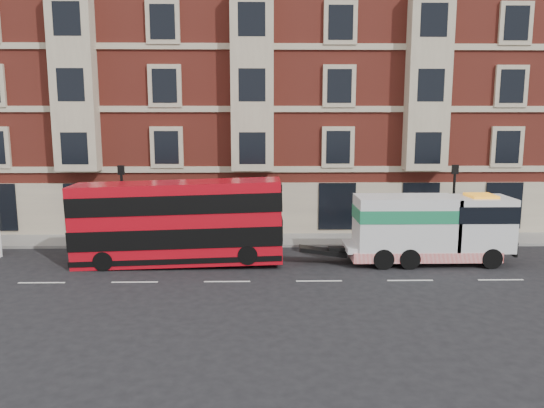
# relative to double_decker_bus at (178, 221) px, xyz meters

# --- Properties ---
(ground) EXTENTS (120.00, 120.00, 0.00)m
(ground) POSITION_rel_double_decker_bus_xyz_m (2.50, -2.77, -2.13)
(ground) COLOR black
(ground) RESTS_ON ground
(sidewalk) EXTENTS (90.00, 3.00, 0.15)m
(sidewalk) POSITION_rel_double_decker_bus_xyz_m (2.50, 4.73, -2.05)
(sidewalk) COLOR slate
(sidewalk) RESTS_ON ground
(victorian_terrace) EXTENTS (45.00, 12.00, 20.40)m
(victorian_terrace) POSITION_rel_double_decker_bus_xyz_m (3.00, 12.23, 7.94)
(victorian_terrace) COLOR maroon
(victorian_terrace) RESTS_ON ground
(lamp_post_west) EXTENTS (0.35, 0.15, 4.35)m
(lamp_post_west) POSITION_rel_double_decker_bus_xyz_m (-3.50, 3.43, 0.55)
(lamp_post_west) COLOR black
(lamp_post_west) RESTS_ON sidewalk
(lamp_post_east) EXTENTS (0.35, 0.15, 4.35)m
(lamp_post_east) POSITION_rel_double_decker_bus_xyz_m (14.50, 3.43, 0.55)
(lamp_post_east) COLOR black
(lamp_post_east) RESTS_ON sidewalk
(double_decker_bus) EXTENTS (9.92, 2.28, 4.01)m
(double_decker_bus) POSITION_rel_double_decker_bus_xyz_m (0.00, 0.00, 0.00)
(double_decker_bus) COLOR #B60A16
(double_decker_bus) RESTS_ON ground
(tow_truck) EXTENTS (7.94, 2.35, 3.31)m
(tow_truck) POSITION_rel_double_decker_bus_xyz_m (12.05, -0.00, -0.37)
(tow_truck) COLOR silver
(tow_truck) RESTS_ON ground
(pedestrian) EXTENTS (0.77, 0.68, 1.76)m
(pedestrian) POSITION_rel_double_decker_bus_xyz_m (-5.65, 3.60, -1.10)
(pedestrian) COLOR #1C1C38
(pedestrian) RESTS_ON sidewalk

